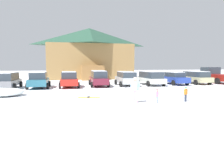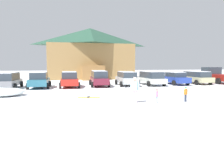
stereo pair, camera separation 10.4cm
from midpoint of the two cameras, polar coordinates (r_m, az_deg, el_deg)
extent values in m
plane|color=white|center=(11.11, 12.07, -7.39)|extent=(160.00, 160.00, 0.00)
cube|color=olive|center=(37.63, -6.09, 6.29)|extent=(14.86, 9.54, 6.03)
pyramid|color=#244936|center=(37.98, -6.16, 13.23)|extent=(15.48, 10.16, 3.15)
cube|color=olive|center=(32.27, -5.26, 3.22)|extent=(3.67, 1.93, 2.40)
cube|color=gray|center=(23.56, -27.40, 0.35)|extent=(1.95, 4.42, 0.57)
cube|color=#2D3842|center=(23.43, -27.53, 1.91)|extent=(1.71, 3.36, 0.73)
cube|color=white|center=(23.41, -27.57, 2.87)|extent=(1.59, 3.19, 0.06)
cylinder|color=black|center=(25.16, -28.71, -0.07)|extent=(0.24, 0.65, 0.64)
cylinder|color=black|center=(24.64, -24.30, 0.02)|extent=(0.24, 0.65, 0.64)
cylinder|color=black|center=(22.02, -25.84, -0.64)|extent=(0.24, 0.65, 0.64)
cube|color=#2D6C81|center=(22.76, -19.89, 0.59)|extent=(1.84, 4.26, 0.65)
cube|color=#2D3842|center=(22.50, -20.01, 2.25)|extent=(1.62, 2.21, 0.69)
cube|color=white|center=(22.49, -20.05, 3.20)|extent=(1.51, 2.10, 0.06)
cylinder|color=black|center=(24.22, -21.82, 0.03)|extent=(0.22, 0.64, 0.64)
cylinder|color=black|center=(24.00, -17.15, 0.13)|extent=(0.22, 0.64, 0.64)
cylinder|color=black|center=(21.63, -22.88, -0.62)|extent=(0.22, 0.64, 0.64)
cylinder|color=black|center=(21.38, -17.66, -0.51)|extent=(0.22, 0.64, 0.64)
cube|color=red|center=(22.64, -11.94, 0.78)|extent=(1.79, 4.39, 0.66)
cube|color=#2D3842|center=(22.38, -11.97, 2.46)|extent=(1.57, 2.29, 0.70)
cube|color=white|center=(22.36, -11.99, 3.43)|extent=(1.47, 2.17, 0.06)
cylinder|color=black|center=(24.03, -14.26, 0.21)|extent=(0.22, 0.64, 0.64)
cylinder|color=black|center=(24.05, -9.69, 0.30)|extent=(0.22, 0.64, 0.64)
cylinder|color=black|center=(21.32, -14.44, -0.44)|extent=(0.22, 0.64, 0.64)
cylinder|color=black|center=(21.35, -9.30, -0.34)|extent=(0.22, 0.64, 0.64)
cube|color=maroon|center=(23.25, -3.62, 1.04)|extent=(1.91, 4.81, 0.69)
cube|color=#2D3842|center=(23.11, -3.61, 2.79)|extent=(1.65, 3.66, 0.74)
cube|color=white|center=(23.10, -3.61, 3.78)|extent=(1.54, 3.48, 0.06)
cylinder|color=black|center=(24.64, -6.17, 0.47)|extent=(0.25, 0.65, 0.64)
cylinder|color=black|center=(24.85, -1.92, 0.54)|extent=(0.25, 0.65, 0.64)
cylinder|color=black|center=(21.73, -5.57, -0.19)|extent=(0.25, 0.65, 0.64)
cylinder|color=black|center=(21.96, -0.75, -0.10)|extent=(0.25, 0.65, 0.64)
cube|color=#B2BBBD|center=(23.83, 4.25, 1.15)|extent=(1.95, 4.40, 0.69)
cube|color=#2D3842|center=(23.70, 4.32, 2.70)|extent=(1.69, 3.36, 0.61)
cube|color=white|center=(23.69, 4.33, 3.51)|extent=(1.58, 3.19, 0.06)
cylinder|color=black|center=(24.94, 1.32, 0.56)|extent=(0.24, 0.65, 0.64)
cylinder|color=black|center=(25.41, 5.56, 0.63)|extent=(0.24, 0.65, 0.64)
cylinder|color=black|center=(22.32, 2.76, -0.02)|extent=(0.24, 0.65, 0.64)
cylinder|color=black|center=(22.85, 7.45, 0.07)|extent=(0.24, 0.65, 0.64)
cube|color=silver|center=(24.80, 11.14, 1.09)|extent=(1.98, 4.82, 0.57)
cube|color=#2D3842|center=(24.68, 11.26, 2.60)|extent=(1.72, 3.67, 0.75)
cube|color=white|center=(24.66, 11.28, 3.54)|extent=(1.61, 3.49, 0.06)
cylinder|color=black|center=(25.76, 7.72, 0.67)|extent=(0.24, 0.65, 0.64)
cylinder|color=black|center=(26.58, 11.63, 0.75)|extent=(0.24, 0.65, 0.64)
cylinder|color=black|center=(23.08, 10.54, 0.07)|extent=(0.24, 0.65, 0.64)
cylinder|color=black|center=(23.98, 14.78, 0.19)|extent=(0.24, 0.65, 0.64)
cube|color=#253D9B|center=(26.51, 17.46, 1.30)|extent=(1.87, 4.71, 0.65)
cube|color=#2D3842|center=(26.28, 17.77, 2.58)|extent=(1.59, 2.47, 0.55)
cube|color=white|center=(26.26, 17.79, 3.25)|extent=(1.49, 2.35, 0.06)
cylinder|color=black|center=(27.30, 14.16, 0.82)|extent=(0.24, 0.65, 0.64)
cylinder|color=black|center=(28.25, 17.49, 0.88)|extent=(0.24, 0.65, 0.64)
cylinder|color=black|center=(24.81, 17.38, 0.29)|extent=(0.24, 0.65, 0.64)
cylinder|color=black|center=(25.85, 20.90, 0.38)|extent=(0.24, 0.65, 0.64)
cube|color=tan|center=(28.28, 22.97, 1.33)|extent=(1.84, 4.80, 0.61)
cube|color=#2D3842|center=(28.17, 23.13, 2.62)|extent=(1.62, 3.65, 0.66)
cube|color=white|center=(28.15, 23.16, 3.35)|extent=(1.51, 3.47, 0.06)
cylinder|color=black|center=(28.98, 19.66, 0.93)|extent=(0.22, 0.64, 0.64)
cylinder|color=black|center=(30.07, 22.81, 0.97)|extent=(0.22, 0.64, 0.64)
cylinder|color=black|center=(26.53, 23.09, 0.42)|extent=(0.22, 0.64, 0.64)
cylinder|color=black|center=(27.72, 26.37, 0.48)|extent=(0.22, 0.64, 0.64)
cube|color=maroon|center=(30.76, 27.80, 1.66)|extent=(2.32, 5.93, 0.70)
cube|color=#2D3842|center=(31.65, 26.56, 3.39)|extent=(1.99, 1.95, 1.05)
cube|color=maroon|center=(29.95, 29.05, 2.31)|extent=(2.21, 3.30, 0.12)
cylinder|color=black|center=(31.52, 24.18, 1.25)|extent=(0.29, 0.81, 0.80)
cylinder|color=black|center=(32.86, 27.42, 1.27)|extent=(0.29, 0.81, 0.80)
cylinder|color=black|center=(28.71, 28.18, 0.72)|extent=(0.29, 0.81, 0.80)
cylinder|color=#364055|center=(14.20, 20.33, -3.82)|extent=(0.09, 0.09, 0.49)
cylinder|color=#364055|center=(14.29, 20.55, -3.77)|extent=(0.09, 0.09, 0.49)
cube|color=orange|center=(14.19, 20.50, -2.14)|extent=(0.27, 0.23, 0.34)
cylinder|color=orange|center=(14.06, 20.17, -2.16)|extent=(0.07, 0.07, 0.33)
cylinder|color=orange|center=(14.32, 20.82, -2.05)|extent=(0.07, 0.07, 0.33)
sphere|color=tan|center=(14.16, 20.53, -1.20)|extent=(0.12, 0.12, 0.12)
cylinder|color=green|center=(14.15, 20.54, -0.93)|extent=(0.12, 0.12, 0.06)
cylinder|color=#EEB1C4|center=(12.96, 7.11, -3.63)|extent=(0.15, 0.15, 0.82)
cylinder|color=#EEB1C4|center=(13.02, 6.35, -3.59)|extent=(0.15, 0.15, 0.82)
cube|color=#98B9D7|center=(12.90, 6.76, -0.54)|extent=(0.46, 0.43, 0.58)
cylinder|color=#98B9D7|center=(12.82, 7.85, -0.52)|extent=(0.11, 0.11, 0.55)
cylinder|color=#98B9D7|center=(12.97, 5.69, -0.42)|extent=(0.11, 0.11, 0.55)
sphere|color=tan|center=(12.86, 6.78, 1.21)|extent=(0.21, 0.21, 0.21)
cylinder|color=beige|center=(12.85, 6.79, 1.72)|extent=(0.20, 0.20, 0.10)
cylinder|color=#97B3C3|center=(13.16, 12.79, -4.43)|extent=(0.08, 0.08, 0.44)
cylinder|color=#97B3C3|center=(13.24, 12.95, -4.37)|extent=(0.08, 0.08, 0.44)
cube|color=pink|center=(13.14, 12.90, -2.79)|extent=(0.25, 0.24, 0.31)
cylinder|color=pink|center=(13.02, 12.68, -2.83)|extent=(0.06, 0.06, 0.29)
cylinder|color=pink|center=(13.27, 13.13, -2.69)|extent=(0.06, 0.06, 0.29)
sphere|color=tan|center=(13.11, 12.92, -1.88)|extent=(0.11, 0.11, 0.11)
cylinder|color=#B03433|center=(13.11, 12.93, -1.62)|extent=(0.11, 0.11, 0.05)
cube|color=gold|center=(15.21, -6.30, -3.80)|extent=(1.63, 0.67, 0.02)
cube|color=black|center=(15.21, -6.49, -3.65)|extent=(0.22, 0.14, 0.06)
cube|color=gold|center=(15.01, -6.48, -3.92)|extent=(1.63, 0.67, 0.02)
cube|color=black|center=(15.02, -6.67, -3.77)|extent=(0.22, 0.14, 0.06)
ellipsoid|color=white|center=(17.86, -28.06, -2.04)|extent=(2.89, 2.31, 0.64)
camera|label=1|loc=(0.05, -89.81, 0.02)|focal=32.00mm
camera|label=2|loc=(0.05, 90.19, -0.02)|focal=32.00mm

